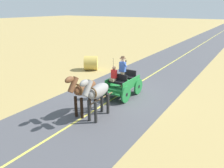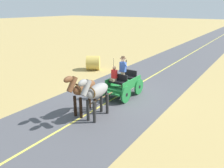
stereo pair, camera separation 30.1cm
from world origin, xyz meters
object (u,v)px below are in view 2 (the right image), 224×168
object	(u,v)px
horse_drawn_carriage	(123,83)
horse_near_side	(96,92)
horse_off_side	(83,89)
hay_bale	(93,63)

from	to	relation	value
horse_drawn_carriage	horse_near_side	size ratio (longest dim) A/B	2.03
horse_drawn_carriage	horse_off_side	world-z (taller)	horse_drawn_carriage
horse_off_side	horse_near_side	bearing A→B (deg)	-179.92
horse_drawn_carriage	hay_bale	bearing A→B (deg)	-35.13
horse_near_side	horse_off_side	world-z (taller)	same
horse_drawn_carriage	hay_bale	xyz separation A→B (m)	(5.22, -3.67, -0.22)
hay_bale	horse_off_side	bearing A→B (deg)	125.73
horse_off_side	horse_drawn_carriage	bearing A→B (deg)	-97.50
horse_drawn_carriage	hay_bale	world-z (taller)	horse_drawn_carriage
horse_drawn_carriage	horse_near_side	distance (m)	3.10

